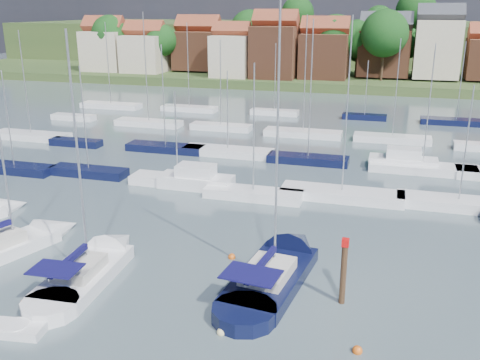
% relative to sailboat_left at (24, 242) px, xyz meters
% --- Properties ---
extents(ground, '(260.00, 260.00, 0.00)m').
position_rel_sailboat_left_xyz_m(ground, '(12.48, 35.75, -0.36)').
color(ground, '#42535A').
rests_on(ground, ground).
extents(sailboat_left, '(5.99, 10.89, 14.39)m').
position_rel_sailboat_left_xyz_m(sailboat_left, '(0.00, 0.00, 0.00)').
color(sailboat_left, white).
rests_on(sailboat_left, ground).
extents(sailboat_centre, '(3.94, 12.35, 16.52)m').
position_rel_sailboat_left_xyz_m(sailboat_centre, '(6.81, -1.66, -0.01)').
color(sailboat_centre, white).
rests_on(sailboat_centre, ground).
extents(sailboat_navy, '(5.18, 14.08, 18.95)m').
position_rel_sailboat_left_xyz_m(sailboat_navy, '(18.36, 1.54, -0.01)').
color(sailboat_navy, black).
rests_on(sailboat_navy, ground).
extents(tender, '(3.16, 1.78, 0.65)m').
position_rel_sailboat_left_xyz_m(tender, '(6.50, -9.20, -0.11)').
color(tender, white).
rests_on(tender, ground).
extents(timber_piling, '(0.40, 0.40, 6.27)m').
position_rel_sailboat_left_xyz_m(timber_piling, '(22.54, -1.38, 0.65)').
color(timber_piling, '#4C331E').
rests_on(timber_piling, ground).
extents(buoy_b, '(0.51, 0.51, 0.51)m').
position_rel_sailboat_left_xyz_m(buoy_b, '(5.09, -6.64, -0.36)').
color(buoy_b, '#D85914').
rests_on(buoy_b, ground).
extents(buoy_c, '(0.45, 0.45, 0.45)m').
position_rel_sailboat_left_xyz_m(buoy_c, '(5.93, -5.05, -0.36)').
color(buoy_c, beige).
rests_on(buoy_c, ground).
extents(buoy_d, '(0.47, 0.47, 0.47)m').
position_rel_sailboat_left_xyz_m(buoy_d, '(16.82, -6.27, -0.36)').
color(buoy_d, beige).
rests_on(buoy_d, ground).
extents(buoy_e, '(0.50, 0.50, 0.50)m').
position_rel_sailboat_left_xyz_m(buoy_e, '(14.77, 2.34, -0.36)').
color(buoy_e, '#D85914').
rests_on(buoy_e, ground).
extents(buoy_f, '(0.51, 0.51, 0.51)m').
position_rel_sailboat_left_xyz_m(buoy_f, '(23.77, -5.89, -0.36)').
color(buoy_f, '#D85914').
rests_on(buoy_f, ground).
extents(marina_field, '(79.62, 41.41, 15.93)m').
position_rel_sailboat_left_xyz_m(marina_field, '(14.39, 30.90, 0.07)').
color(marina_field, white).
rests_on(marina_field, ground).
extents(far_shore_town, '(212.46, 90.00, 22.27)m').
position_rel_sailboat_left_xyz_m(far_shore_town, '(14.71, 128.42, 4.25)').
color(far_shore_town, '#48562B').
rests_on(far_shore_town, ground).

